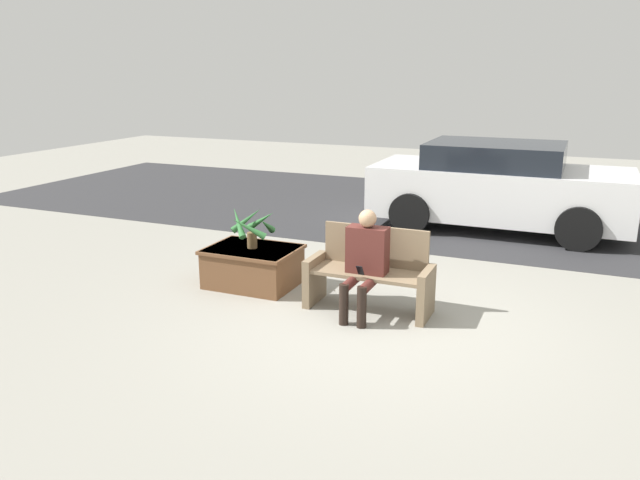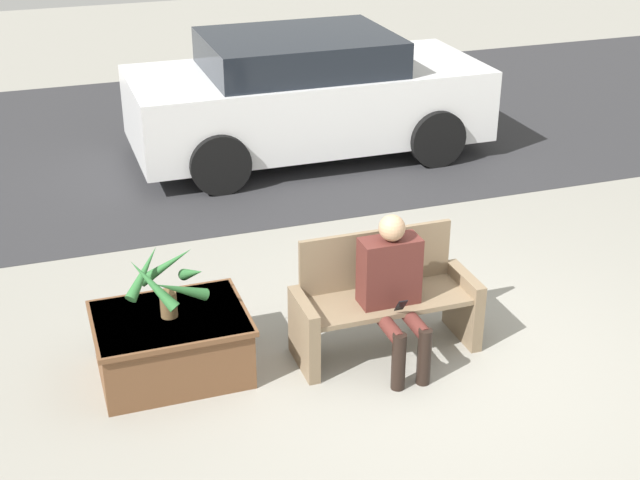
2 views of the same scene
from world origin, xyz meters
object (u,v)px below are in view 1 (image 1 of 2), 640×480
object	(u,v)px
planter_box	(253,265)
potted_plant	(252,226)
person_seated	(365,258)
parked_car	(498,186)
bench	(370,274)

from	to	relation	value
planter_box	potted_plant	xyz separation A→B (m)	(0.01, 0.01, 0.52)
planter_box	potted_plant	size ratio (longest dim) A/B	1.82
person_seated	potted_plant	world-z (taller)	person_seated
potted_plant	person_seated	bearing A→B (deg)	-12.87
planter_box	potted_plant	world-z (taller)	potted_plant
person_seated	potted_plant	xyz separation A→B (m)	(-1.61, 0.37, 0.12)
parked_car	person_seated	bearing A→B (deg)	-100.05
person_seated	planter_box	bearing A→B (deg)	167.36
person_seated	planter_box	size ratio (longest dim) A/B	1.06
planter_box	parked_car	bearing A→B (deg)	60.00
potted_plant	planter_box	bearing A→B (deg)	-137.61
bench	planter_box	distance (m)	1.64
parked_car	potted_plant	bearing A→B (deg)	-119.97
bench	person_seated	size ratio (longest dim) A/B	1.20
bench	potted_plant	distance (m)	1.67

